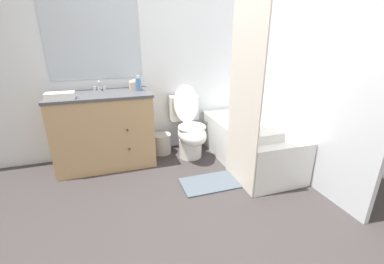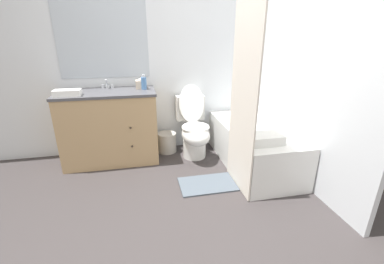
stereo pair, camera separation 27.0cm
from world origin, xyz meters
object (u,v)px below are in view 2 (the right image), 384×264
Objects in this scene: soap_dispenser at (144,83)px; bath_mat at (207,184)px; bathtub at (252,145)px; bath_towel_folded at (264,139)px; vanity_cabinet at (110,126)px; wastebasket at (167,142)px; sink_faucet at (107,85)px; toilet at (194,129)px; tissue_box at (141,84)px; hand_towel_folded at (67,93)px.

soap_dispenser is 1.39m from bath_mat.
bath_towel_folded reaches higher than bathtub.
bath_mat is (0.57, -0.85, -0.94)m from soap_dispenser.
vanity_cabinet is 3.21× the size of bath_towel_folded.
wastebasket is at bearing 108.80° from bath_mat.
sink_faucet reaches higher than bath_mat.
toilet is at bearing -15.67° from sink_faucet.
bathtub is (1.66, -0.46, -0.20)m from vanity_cabinet.
tissue_box is at bearing -179.97° from wastebasket.
toilet is 3.27× the size of hand_towel_folded.
bathtub is at bearing -21.61° from sink_faucet.
bath_towel_folded is (0.52, -0.85, 0.17)m from toilet.
bath_towel_folded is at bearing -103.86° from bathtub.
bathtub is 1.50m from soap_dispenser.
soap_dispenser is at bearing -20.91° from sink_faucet.
bath_towel_folded is at bearing -58.46° from toilet.
bath_mat is (1.38, -0.66, -0.90)m from hand_towel_folded.
hand_towel_folded is at bearing 154.37° from bath_mat.
hand_towel_folded is 0.79× the size of bath_towel_folded.
wastebasket is at bearing 149.82° from bathtub.
bath_mat is (1.01, -1.02, -0.90)m from sink_faucet.
toilet is (1.02, -0.09, -0.09)m from vanity_cabinet.
toilet reaches higher than vanity_cabinet.
sink_faucet is at bearing 43.04° from hand_towel_folded.
hand_towel_folded reaches higher than wastebasket.
vanity_cabinet is 1.81m from bath_towel_folded.
tissue_box reaches higher than vanity_cabinet.
toilet is 0.62× the size of bathtub.
hand_towel_folded is at bearing 171.53° from bathtub.
toilet is at bearing -30.26° from wastebasket.
vanity_cabinet is 0.62m from hand_towel_folded.
toilet is at bearing 149.86° from bathtub.
vanity_cabinet is at bearing 164.49° from bathtub.
hand_towel_folded is (-0.78, -0.26, -0.02)m from tissue_box.
vanity_cabinet reaches higher than bathtub.
sink_faucet is at bearing 90.00° from vanity_cabinet.
sink_faucet is at bearing 159.09° from soap_dispenser.
wastebasket is (0.69, -0.09, -0.78)m from sink_faucet.
sink_faucet is at bearing 134.65° from bath_mat.
soap_dispenser is 0.50× the size of bath_towel_folded.
soap_dispenser reaches higher than hand_towel_folded.
toilet is at bearing -17.12° from tissue_box.
bathtub is 1.12m from wastebasket.
tissue_box is (-0.62, 0.19, 0.57)m from toilet.
tissue_box is at bearing 116.75° from soap_dispenser.
bathtub is 4.20× the size of bath_towel_folded.
soap_dispenser is (0.43, -0.17, 0.04)m from sink_faucet.
hand_towel_folded is at bearing -161.59° from tissue_box.
toilet is 0.84m from soap_dispenser.
wastebasket is 2.02× the size of tissue_box.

